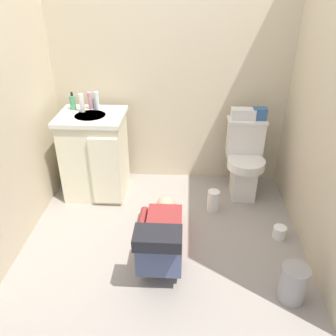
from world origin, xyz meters
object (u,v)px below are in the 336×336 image
(bottle_white, at_px, (82,103))
(paper_towel_roll, at_px, (213,201))
(trash_can, at_px, (293,283))
(vanity_cabinet, at_px, (95,154))
(faucet, at_px, (94,104))
(person_plumber, at_px, (161,237))
(bottle_clear, at_px, (96,101))
(bottle_pink, at_px, (90,101))
(toilet, at_px, (244,160))
(tissue_box, at_px, (243,114))
(toiletry_bag, at_px, (260,114))
(toilet_paper_roll, at_px, (279,232))
(soap_dispenser, at_px, (73,102))

(bottle_white, relative_size, paper_towel_roll, 0.83)
(trash_can, bearing_deg, vanity_cabinet, 142.24)
(faucet, xyz_separation_m, paper_towel_roll, (1.13, -0.40, -0.77))
(vanity_cabinet, distance_m, person_plumber, 1.14)
(bottle_clear, bearing_deg, bottle_white, -151.60)
(vanity_cabinet, xyz_separation_m, paper_towel_roll, (1.13, -0.26, -0.32))
(person_plumber, xyz_separation_m, trash_can, (0.91, -0.37, -0.04))
(vanity_cabinet, distance_m, bottle_pink, 0.51)
(toilet, distance_m, bottle_pink, 1.56)
(toilet, bearing_deg, bottle_clear, 176.98)
(tissue_box, height_order, bottle_clear, bottle_clear)
(person_plumber, distance_m, bottle_pink, 1.45)
(toiletry_bag, height_order, paper_towel_roll, toiletry_bag)
(person_plumber, bearing_deg, vanity_cabinet, 128.57)
(paper_towel_roll, bearing_deg, trash_can, -64.29)
(vanity_cabinet, height_order, toilet_paper_roll, vanity_cabinet)
(bottle_clear, height_order, paper_towel_roll, bottle_clear)
(trash_can, bearing_deg, faucet, 139.18)
(faucet, xyz_separation_m, bottle_white, (-0.09, -0.08, 0.03))
(bottle_pink, relative_size, trash_can, 0.60)
(vanity_cabinet, relative_size, bottle_white, 4.87)
(vanity_cabinet, bearing_deg, tissue_box, 6.23)
(faucet, bearing_deg, bottle_white, -139.39)
(vanity_cabinet, relative_size, toilet_paper_roll, 7.45)
(toilet, relative_size, person_plumber, 0.70)
(toilet, relative_size, toilet_paper_roll, 6.82)
(bottle_clear, xyz_separation_m, trash_can, (1.58, -1.38, -0.77))
(vanity_cabinet, xyz_separation_m, toilet_paper_roll, (1.66, -0.61, -0.37))
(soap_dispenser, height_order, toilet_paper_roll, soap_dispenser)
(toilet, xyz_separation_m, faucet, (-1.43, 0.09, 0.50))
(trash_can, bearing_deg, toilet_paper_roll, 84.56)
(paper_towel_roll, height_order, toilet_paper_roll, paper_towel_roll)
(soap_dispenser, bearing_deg, tissue_box, 0.92)
(bottle_pink, xyz_separation_m, bottle_clear, (0.06, -0.01, 0.00))
(bottle_clear, bearing_deg, toiletry_bag, 0.63)
(tissue_box, relative_size, toiletry_bag, 1.77)
(faucet, distance_m, tissue_box, 1.39)
(tissue_box, relative_size, soap_dispenser, 1.33)
(tissue_box, bearing_deg, vanity_cabinet, -173.77)
(faucet, distance_m, trash_can, 2.25)
(toilet, distance_m, tissue_box, 0.44)
(faucet, xyz_separation_m, person_plumber, (0.70, -1.02, -0.69))
(toilet, distance_m, soap_dispenser, 1.71)
(vanity_cabinet, relative_size, tissue_box, 3.73)
(toiletry_bag, bearing_deg, trash_can, -87.17)
(bottle_pink, distance_m, paper_towel_roll, 1.47)
(trash_can, height_order, paper_towel_roll, trash_can)
(vanity_cabinet, height_order, bottle_white, bottle_white)
(toilet, bearing_deg, tissue_box, 116.43)
(toiletry_bag, distance_m, soap_dispenser, 1.73)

